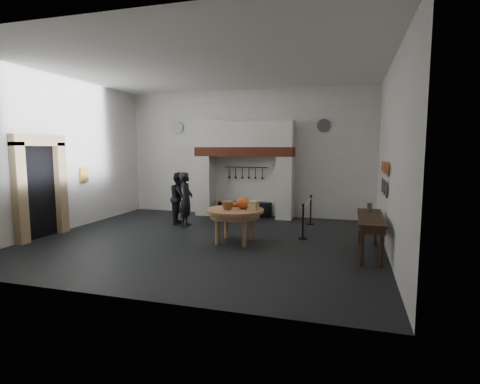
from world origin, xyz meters
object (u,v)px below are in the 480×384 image
(visitor_far, at_px, (180,198))
(barrier_post_near, at_px, (303,223))
(visitor_near, at_px, (186,199))
(side_table, at_px, (371,217))
(iron_range, at_px, (245,209))
(work_table, at_px, (235,210))
(barrier_post_far, at_px, (311,211))

(visitor_far, bearing_deg, barrier_post_near, -124.40)
(visitor_near, distance_m, side_table, 5.62)
(iron_range, bearing_deg, side_table, -43.70)
(iron_range, relative_size, work_table, 1.26)
(iron_range, bearing_deg, work_table, -78.04)
(visitor_far, bearing_deg, side_table, -130.33)
(visitor_near, bearing_deg, side_table, -118.22)
(barrier_post_near, bearing_deg, side_table, -32.59)
(barrier_post_far, bearing_deg, side_table, -61.54)
(visitor_far, bearing_deg, barrier_post_far, -97.01)
(iron_range, xyz_separation_m, visitor_near, (-1.26, -2.25, 0.60))
(side_table, relative_size, barrier_post_far, 2.44)
(work_table, bearing_deg, barrier_post_far, 60.04)
(side_table, height_order, barrier_post_far, same)
(iron_range, xyz_separation_m, barrier_post_near, (2.44, -2.86, 0.20))
(work_table, relative_size, side_table, 0.68)
(visitor_far, xyz_separation_m, barrier_post_near, (4.10, -1.01, -0.38))
(iron_range, distance_m, work_table, 3.85)
(visitor_near, xyz_separation_m, barrier_post_far, (3.70, 1.39, -0.40))
(iron_range, distance_m, side_table, 5.70)
(side_table, height_order, barrier_post_near, same)
(iron_range, xyz_separation_m, side_table, (4.10, -3.92, 0.62))
(work_table, xyz_separation_m, visitor_near, (-2.05, 1.48, 0.01))
(work_table, bearing_deg, side_table, -3.34)
(work_table, height_order, side_table, side_table)
(visitor_far, distance_m, barrier_post_far, 4.24)
(side_table, distance_m, barrier_post_far, 3.51)
(visitor_near, xyz_separation_m, visitor_far, (-0.40, 0.40, -0.02))
(iron_range, distance_m, barrier_post_far, 2.60)
(visitor_far, height_order, side_table, visitor_far)
(visitor_near, bearing_deg, iron_range, -40.22)
(visitor_near, height_order, barrier_post_far, visitor_near)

